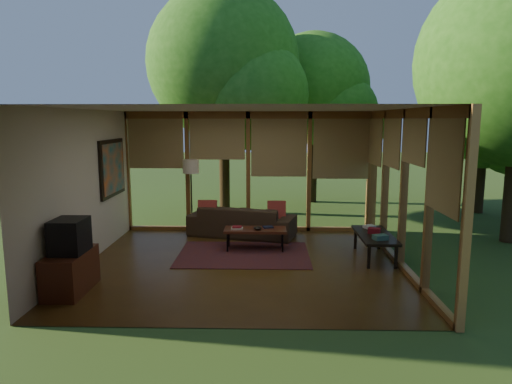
{
  "coord_description": "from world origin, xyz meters",
  "views": [
    {
      "loc": [
        0.42,
        -7.73,
        2.53
      ],
      "look_at": [
        0.22,
        0.7,
        1.18
      ],
      "focal_mm": 32.0,
      "sensor_mm": 36.0,
      "label": 1
    }
  ],
  "objects_px": {
    "coffee_table": "(255,230)",
    "side_console": "(375,236)",
    "sofa": "(242,221)",
    "media_cabinet": "(71,272)",
    "floor_lamp": "(191,171)",
    "television": "(70,236)"
  },
  "relations": [
    {
      "from": "coffee_table",
      "to": "media_cabinet",
      "type": "bearing_deg",
      "value": -139.9
    },
    {
      "from": "sofa",
      "to": "side_console",
      "type": "relative_size",
      "value": 1.63
    },
    {
      "from": "media_cabinet",
      "to": "coffee_table",
      "type": "distance_m",
      "value": 3.49
    },
    {
      "from": "television",
      "to": "side_console",
      "type": "relative_size",
      "value": 0.39
    },
    {
      "from": "media_cabinet",
      "to": "coffee_table",
      "type": "relative_size",
      "value": 0.83
    },
    {
      "from": "floor_lamp",
      "to": "television",
      "type": "bearing_deg",
      "value": -108.38
    },
    {
      "from": "sofa",
      "to": "floor_lamp",
      "type": "xyz_separation_m",
      "value": [
        -1.14,
        0.24,
        1.07
      ]
    },
    {
      "from": "television",
      "to": "coffee_table",
      "type": "xyz_separation_m",
      "value": [
        2.65,
        2.25,
        -0.46
      ]
    },
    {
      "from": "media_cabinet",
      "to": "floor_lamp",
      "type": "distance_m",
      "value": 3.95
    },
    {
      "from": "television",
      "to": "side_console",
      "type": "distance_m",
      "value": 5.18
    },
    {
      "from": "media_cabinet",
      "to": "side_console",
      "type": "xyz_separation_m",
      "value": [
        4.87,
        1.77,
        0.11
      ]
    },
    {
      "from": "sofa",
      "to": "coffee_table",
      "type": "bearing_deg",
      "value": 121.05
    },
    {
      "from": "side_console",
      "to": "floor_lamp",
      "type": "bearing_deg",
      "value": 153.54
    },
    {
      "from": "sofa",
      "to": "coffee_table",
      "type": "distance_m",
      "value": 1.15
    },
    {
      "from": "television",
      "to": "floor_lamp",
      "type": "relative_size",
      "value": 0.33
    },
    {
      "from": "coffee_table",
      "to": "side_console",
      "type": "distance_m",
      "value": 2.25
    },
    {
      "from": "television",
      "to": "side_console",
      "type": "xyz_separation_m",
      "value": [
        4.85,
        1.77,
        -0.44
      ]
    },
    {
      "from": "sofa",
      "to": "media_cabinet",
      "type": "relative_size",
      "value": 2.28
    },
    {
      "from": "sofa",
      "to": "floor_lamp",
      "type": "relative_size",
      "value": 1.38
    },
    {
      "from": "coffee_table",
      "to": "side_console",
      "type": "height_order",
      "value": "side_console"
    },
    {
      "from": "floor_lamp",
      "to": "sofa",
      "type": "bearing_deg",
      "value": -12.06
    },
    {
      "from": "television",
      "to": "floor_lamp",
      "type": "bearing_deg",
      "value": 71.62
    }
  ]
}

